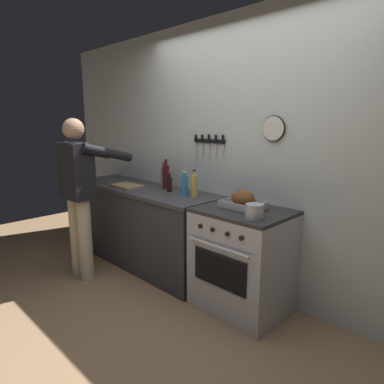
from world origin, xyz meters
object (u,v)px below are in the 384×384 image
at_px(roasting_pan, 243,201).
at_px(bottle_wine_red, 166,176).
at_px(cutting_board, 127,186).
at_px(bottle_soy_sauce, 169,184).
at_px(bottle_dish_soap, 184,185).
at_px(saucepan, 255,212).
at_px(person_cook, 79,189).
at_px(bottle_cooking_oil, 194,185).
at_px(bottle_vinegar, 163,177).
at_px(stove, 243,260).

distance_m(roasting_pan, bottle_wine_red, 1.14).
bearing_deg(cutting_board, bottle_wine_red, 30.16).
bearing_deg(bottle_soy_sauce, roasting_pan, -2.02).
relative_size(cutting_board, bottle_dish_soap, 1.49).
relative_size(bottle_dish_soap, bottle_soy_sauce, 1.19).
bearing_deg(bottle_soy_sauce, bottle_dish_soap, -0.00).
height_order(saucepan, bottle_wine_red, bottle_wine_red).
height_order(person_cook, roasting_pan, person_cook).
bearing_deg(bottle_cooking_oil, person_cook, -140.18).
distance_m(bottle_wine_red, bottle_vinegar, 0.12).
relative_size(stove, bottle_vinegar, 3.36).
distance_m(roasting_pan, bottle_cooking_oil, 0.64).
xyz_separation_m(bottle_soy_sauce, bottle_vinegar, (-0.26, 0.14, 0.03)).
relative_size(bottle_wine_red, bottle_dish_soap, 1.34).
bearing_deg(bottle_vinegar, bottle_wine_red, -25.77).
relative_size(stove, bottle_cooking_oil, 3.40).
relative_size(bottle_wine_red, bottle_cooking_oil, 1.22).
bearing_deg(cutting_board, bottle_dish_soap, 11.02).
height_order(bottle_soy_sauce, bottle_vinegar, bottle_vinegar).
bearing_deg(stove, cutting_board, -176.29).
xyz_separation_m(roasting_pan, cutting_board, (-1.54, -0.12, -0.06)).
height_order(stove, bottle_cooking_oil, bottle_cooking_oil).
height_order(saucepan, bottle_dish_soap, bottle_dish_soap).
distance_m(bottle_dish_soap, bottle_vinegar, 0.50).
height_order(person_cook, bottle_dish_soap, person_cook).
relative_size(saucepan, bottle_cooking_oil, 0.52).
bearing_deg(cutting_board, person_cook, -89.73).
bearing_deg(bottle_soy_sauce, bottle_wine_red, 150.71).
xyz_separation_m(cutting_board, bottle_cooking_oil, (0.90, 0.18, 0.10)).
distance_m(roasting_pan, cutting_board, 1.55).
xyz_separation_m(bottle_wine_red, bottle_vinegar, (-0.10, 0.05, -0.02)).
height_order(roasting_pan, bottle_dish_soap, bottle_dish_soap).
bearing_deg(person_cook, roasting_pan, -64.89).
distance_m(person_cook, roasting_pan, 1.69).
distance_m(saucepan, bottle_dish_soap, 1.02).
bearing_deg(stove, roasting_pan, 148.98).
height_order(stove, bottle_dish_soap, bottle_dish_soap).
relative_size(bottle_wine_red, bottle_soy_sauce, 1.60).
relative_size(person_cook, bottle_soy_sauce, 8.19).
relative_size(bottle_dish_soap, bottle_cooking_oil, 0.91).
distance_m(bottle_dish_soap, bottle_soy_sauce, 0.23).
bearing_deg(roasting_pan, bottle_dish_soap, 177.37).
relative_size(saucepan, bottle_vinegar, 0.52).
relative_size(roasting_pan, bottle_dish_soap, 1.45).
relative_size(bottle_soy_sauce, bottle_cooking_oil, 0.77).
height_order(bottle_dish_soap, bottle_soy_sauce, bottle_dish_soap).
xyz_separation_m(bottle_wine_red, bottle_cooking_oil, (0.49, -0.06, -0.03)).
xyz_separation_m(stove, saucepan, (0.22, -0.17, 0.51)).
height_order(person_cook, bottle_cooking_oil, person_cook).
bearing_deg(bottle_soy_sauce, person_cook, -127.58).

